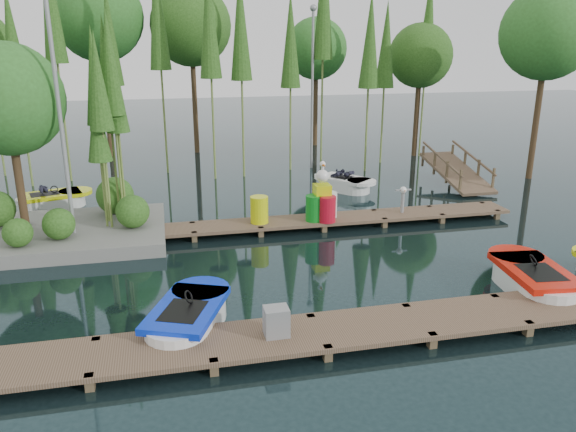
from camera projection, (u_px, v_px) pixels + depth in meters
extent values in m
plane|color=#1B3033|center=(274.00, 261.00, 15.43)|extent=(90.00, 90.00, 0.00)
cube|color=brown|center=(319.00, 332.00, 11.17)|extent=(18.00, 1.50, 0.10)
cube|color=brown|center=(90.00, 387.00, 9.75)|extent=(0.16, 0.16, 0.50)
cube|color=brown|center=(97.00, 350.00, 10.92)|extent=(0.16, 0.16, 0.50)
cube|color=brown|center=(214.00, 372.00, 10.20)|extent=(0.16, 0.16, 0.50)
cube|color=brown|center=(208.00, 338.00, 11.37)|extent=(0.16, 0.16, 0.50)
cube|color=brown|center=(328.00, 358.00, 10.65)|extent=(0.16, 0.16, 0.50)
cube|color=brown|center=(311.00, 326.00, 11.82)|extent=(0.16, 0.16, 0.50)
cube|color=brown|center=(432.00, 345.00, 11.10)|extent=(0.16, 0.16, 0.50)
cube|color=brown|center=(405.00, 316.00, 12.27)|extent=(0.16, 0.16, 0.50)
cube|color=brown|center=(528.00, 333.00, 11.55)|extent=(0.16, 0.16, 0.50)
cube|color=brown|center=(494.00, 306.00, 12.72)|extent=(0.16, 0.16, 0.50)
cube|color=brown|center=(576.00, 296.00, 13.17)|extent=(0.16, 0.16, 0.50)
cube|color=brown|center=(289.00, 222.00, 17.89)|extent=(15.00, 1.20, 0.10)
cube|color=brown|center=(51.00, 251.00, 16.01)|extent=(0.16, 0.16, 0.50)
cube|color=brown|center=(57.00, 239.00, 16.91)|extent=(0.16, 0.16, 0.50)
cube|color=brown|center=(125.00, 245.00, 16.44)|extent=(0.16, 0.16, 0.50)
cube|color=brown|center=(126.00, 235.00, 17.33)|extent=(0.16, 0.16, 0.50)
cube|color=brown|center=(195.00, 240.00, 16.87)|extent=(0.16, 0.16, 0.50)
cube|color=brown|center=(193.00, 230.00, 17.76)|extent=(0.16, 0.16, 0.50)
cube|color=brown|center=(261.00, 235.00, 17.29)|extent=(0.16, 0.16, 0.50)
cube|color=brown|center=(256.00, 225.00, 18.19)|extent=(0.16, 0.16, 0.50)
cube|color=brown|center=(324.00, 230.00, 17.72)|extent=(0.16, 0.16, 0.50)
cube|color=brown|center=(316.00, 221.00, 18.61)|extent=(0.16, 0.16, 0.50)
cube|color=brown|center=(384.00, 226.00, 18.14)|extent=(0.16, 0.16, 0.50)
cube|color=brown|center=(374.00, 217.00, 19.04)|extent=(0.16, 0.16, 0.50)
cube|color=brown|center=(442.00, 221.00, 18.57)|extent=(0.16, 0.16, 0.50)
cube|color=brown|center=(429.00, 213.00, 19.46)|extent=(0.16, 0.16, 0.50)
cube|color=brown|center=(497.00, 217.00, 19.00)|extent=(0.16, 0.16, 0.50)
cube|color=brown|center=(481.00, 209.00, 19.89)|extent=(0.16, 0.16, 0.50)
cube|color=slate|center=(60.00, 235.00, 16.91)|extent=(6.20, 4.20, 0.42)
sphere|color=#32621F|center=(59.00, 224.00, 15.82)|extent=(0.90, 0.90, 0.90)
sphere|color=#32621F|center=(115.00, 196.00, 18.11)|extent=(1.20, 1.20, 1.20)
sphere|color=#32621F|center=(18.00, 233.00, 15.25)|extent=(0.80, 0.80, 0.80)
sphere|color=#32621F|center=(133.00, 212.00, 16.78)|extent=(1.00, 1.00, 1.00)
cylinder|color=#432F1C|center=(18.00, 175.00, 16.52)|extent=(0.24, 0.24, 3.60)
sphere|color=#317429|center=(7.00, 99.00, 15.85)|extent=(3.20, 3.20, 3.20)
cylinder|color=olive|center=(113.00, 138.00, 16.95)|extent=(0.07, 0.07, 5.93)
cone|color=#32621F|center=(106.00, 67.00, 16.33)|extent=(0.70, 0.70, 2.97)
cylinder|color=olive|center=(101.00, 144.00, 16.77)|extent=(0.07, 0.07, 5.66)
cone|color=#32621F|center=(95.00, 76.00, 16.17)|extent=(0.70, 0.70, 2.83)
cylinder|color=olive|center=(120.00, 149.00, 17.12)|extent=(0.07, 0.07, 5.22)
cone|color=#32621F|center=(114.00, 88.00, 16.57)|extent=(0.70, 0.70, 2.61)
cylinder|color=olive|center=(104.00, 149.00, 16.24)|extent=(0.07, 0.07, 5.53)
cone|color=#32621F|center=(98.00, 81.00, 15.66)|extent=(0.70, 0.70, 2.76)
cylinder|color=olive|center=(102.00, 174.00, 16.56)|extent=(0.07, 0.07, 4.01)
cone|color=#32621F|center=(97.00, 127.00, 16.14)|extent=(0.70, 0.70, 2.01)
cylinder|color=olive|center=(116.00, 135.00, 16.85)|extent=(0.07, 0.07, 6.11)
cone|color=#32621F|center=(109.00, 62.00, 16.20)|extent=(0.70, 0.70, 3.05)
cylinder|color=#432F1C|center=(538.00, 108.00, 23.61)|extent=(0.26, 0.26, 6.06)
sphere|color=#317429|center=(548.00, 33.00, 22.70)|extent=(3.81, 3.81, 3.81)
cylinder|color=#432F1C|center=(417.00, 107.00, 28.53)|extent=(0.26, 0.26, 5.02)
sphere|color=#32621F|center=(421.00, 56.00, 27.77)|extent=(3.16, 3.16, 3.16)
cylinder|color=#432F1C|center=(316.00, 98.00, 31.36)|extent=(0.26, 0.26, 5.31)
sphere|color=#317429|center=(316.00, 48.00, 30.56)|extent=(3.34, 3.34, 3.34)
cylinder|color=#432F1C|center=(194.00, 91.00, 29.15)|extent=(0.26, 0.26, 6.46)
sphere|color=#32621F|center=(191.00, 25.00, 28.17)|extent=(4.06, 4.06, 4.06)
cylinder|color=#432F1C|center=(105.00, 89.00, 28.14)|extent=(0.26, 0.26, 6.85)
sphere|color=#317429|center=(98.00, 16.00, 27.10)|extent=(4.31, 4.31, 4.31)
cylinder|color=olive|center=(20.00, 94.00, 22.10)|extent=(0.09, 0.09, 7.48)
cone|color=#32621F|center=(12.00, 39.00, 21.47)|extent=(0.90, 0.90, 4.11)
cylinder|color=olive|center=(58.00, 64.00, 22.62)|extent=(0.09, 0.09, 9.66)
cylinder|color=olive|center=(114.00, 87.00, 24.29)|extent=(0.09, 0.09, 7.69)
cone|color=#32621F|center=(109.00, 34.00, 23.64)|extent=(0.90, 0.90, 4.23)
cylinder|color=olive|center=(161.00, 71.00, 24.19)|extent=(0.09, 0.09, 8.99)
cone|color=#32621F|center=(157.00, 9.00, 23.43)|extent=(0.90, 0.90, 4.94)
cylinder|color=olive|center=(211.00, 79.00, 23.20)|extent=(0.09, 0.09, 8.44)
cone|color=#32621F|center=(209.00, 19.00, 22.48)|extent=(0.90, 0.90, 4.64)
cylinder|color=olive|center=(242.00, 81.00, 23.62)|extent=(0.09, 0.09, 8.22)
cone|color=#32621F|center=(240.00, 24.00, 22.93)|extent=(0.90, 0.90, 4.52)
cylinder|color=olive|center=(290.00, 88.00, 25.04)|extent=(0.09, 0.09, 7.41)
cone|color=#32621F|center=(291.00, 40.00, 24.41)|extent=(0.90, 0.90, 4.07)
cylinder|color=olive|center=(323.00, 60.00, 25.21)|extent=(0.09, 0.09, 9.77)
cylinder|color=olive|center=(368.00, 89.00, 24.76)|extent=(0.09, 0.09, 7.40)
cone|color=#32621F|center=(370.00, 40.00, 24.14)|extent=(0.90, 0.90, 4.07)
cylinder|color=olive|center=(384.00, 88.00, 26.57)|extent=(0.09, 0.09, 7.14)
cone|color=#32621F|center=(386.00, 44.00, 25.97)|extent=(0.90, 0.90, 3.93)
cylinder|color=olive|center=(425.00, 71.00, 27.82)|extent=(0.09, 0.09, 8.61)
cone|color=#32621F|center=(429.00, 19.00, 27.09)|extent=(0.90, 0.90, 4.74)
cylinder|color=gray|center=(61.00, 127.00, 15.54)|extent=(0.12, 0.12, 7.00)
cylinder|color=gray|center=(312.00, 92.00, 25.44)|extent=(0.12, 0.12, 7.00)
sphere|color=gray|center=(313.00, 8.00, 24.35)|extent=(0.30, 0.30, 0.30)
cube|color=brown|center=(456.00, 172.00, 23.20)|extent=(1.50, 3.94, 0.95)
cube|color=brown|center=(460.00, 181.00, 21.55)|extent=(0.08, 0.08, 0.90)
cube|color=brown|center=(447.00, 172.00, 22.54)|extent=(0.08, 0.08, 0.90)
cube|color=brown|center=(434.00, 164.00, 23.53)|extent=(0.08, 0.08, 0.90)
cube|color=brown|center=(423.00, 156.00, 24.52)|extent=(0.08, 0.08, 0.90)
cube|color=brown|center=(442.00, 159.00, 22.87)|extent=(0.06, 3.54, 0.83)
cube|color=brown|center=(493.00, 179.00, 21.85)|extent=(0.08, 0.08, 0.90)
cube|color=brown|center=(478.00, 171.00, 22.84)|extent=(0.08, 0.08, 0.90)
cube|color=brown|center=(465.00, 162.00, 23.83)|extent=(0.08, 0.08, 0.90)
cube|color=brown|center=(452.00, 155.00, 24.82)|extent=(0.08, 0.08, 0.90)
cube|color=brown|center=(473.00, 157.00, 23.16)|extent=(0.06, 3.54, 0.83)
cube|color=white|center=(188.00, 323.00, 11.63)|extent=(1.63, 1.64, 0.57)
cylinder|color=white|center=(197.00, 309.00, 12.22)|extent=(1.63, 1.63, 0.57)
cylinder|color=white|center=(177.00, 338.00, 11.04)|extent=(1.63, 1.63, 0.57)
cube|color=#082BD5|center=(187.00, 309.00, 11.53)|extent=(2.01, 2.49, 0.15)
cylinder|color=#082BD5|center=(201.00, 291.00, 12.39)|extent=(1.66, 1.66, 0.15)
cube|color=black|center=(183.00, 312.00, 11.32)|extent=(1.11, 1.25, 0.06)
torus|color=black|center=(189.00, 297.00, 11.62)|extent=(0.25, 0.32, 0.28)
cube|color=white|center=(534.00, 284.00, 13.43)|extent=(1.47, 1.48, 0.60)
cylinder|color=white|center=(520.00, 273.00, 14.06)|extent=(1.46, 1.46, 0.60)
cylinder|color=white|center=(549.00, 296.00, 12.80)|extent=(1.46, 1.46, 0.60)
cube|color=red|center=(536.00, 271.00, 13.33)|extent=(1.61, 2.44, 0.15)
cylinder|color=red|center=(516.00, 256.00, 14.25)|extent=(1.49, 1.49, 0.15)
cube|color=black|center=(541.00, 273.00, 13.11)|extent=(0.94, 1.18, 0.07)
torus|color=black|center=(533.00, 260.00, 13.42)|extent=(0.20, 0.32, 0.29)
cube|color=white|center=(52.00, 203.00, 20.17)|extent=(1.45, 1.45, 0.53)
cylinder|color=white|center=(69.00, 201.00, 20.45)|extent=(1.44, 1.44, 0.53)
cylinder|color=white|center=(34.00, 205.00, 19.90)|extent=(1.44, 1.44, 0.53)
cube|color=#D1DE0B|center=(51.00, 195.00, 20.09)|extent=(2.27, 1.72, 0.14)
cylinder|color=#D1DE0B|center=(75.00, 192.00, 20.49)|extent=(1.47, 1.47, 0.14)
cube|color=black|center=(45.00, 195.00, 19.98)|extent=(1.12, 0.96, 0.06)
torus|color=black|center=(54.00, 189.00, 20.10)|extent=(0.30, 0.22, 0.26)
imported|color=#1E1E2D|center=(42.00, 188.00, 19.89)|extent=(0.49, 0.42, 0.94)
cube|color=white|center=(344.00, 186.00, 22.54)|extent=(1.58, 1.58, 0.51)
cylinder|color=white|center=(356.00, 188.00, 22.21)|extent=(1.58, 1.58, 0.51)
cylinder|color=white|center=(332.00, 184.00, 22.87)|extent=(1.58, 1.58, 0.51)
cube|color=white|center=(344.00, 179.00, 22.45)|extent=(2.12, 2.23, 0.13)
cylinder|color=white|center=(362.00, 182.00, 21.97)|extent=(1.61, 1.61, 0.13)
cube|color=black|center=(340.00, 177.00, 22.55)|extent=(1.12, 1.16, 0.06)
torus|color=black|center=(347.00, 175.00, 22.32)|extent=(0.27, 0.29, 0.25)
imported|color=#1E1E2D|center=(339.00, 172.00, 22.52)|extent=(0.45, 0.47, 0.84)
imported|color=#1E1E2D|center=(350.00, 173.00, 22.59)|extent=(0.35, 0.36, 0.64)
cube|color=gray|center=(276.00, 321.00, 10.89)|extent=(0.48, 0.40, 0.58)
cylinder|color=#D1DE0B|center=(259.00, 210.00, 17.54)|extent=(0.56, 0.56, 0.84)
cylinder|color=#0E801C|center=(314.00, 208.00, 17.73)|extent=(0.55, 0.55, 0.82)
cylinder|color=white|center=(328.00, 205.00, 18.10)|extent=(0.55, 0.55, 0.82)
cylinder|color=red|center=(327.00, 209.00, 17.64)|extent=(0.55, 0.55, 0.82)
cube|color=#D1DE0B|center=(322.00, 189.00, 17.70)|extent=(0.50, 0.50, 0.32)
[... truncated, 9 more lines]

